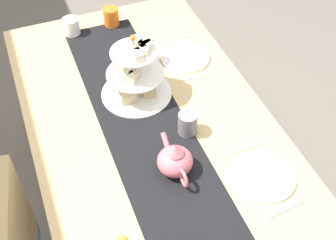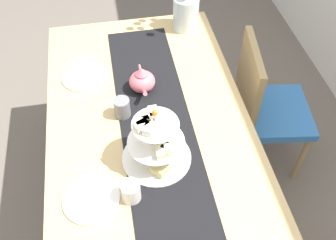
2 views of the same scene
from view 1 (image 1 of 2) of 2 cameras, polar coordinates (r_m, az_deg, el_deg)
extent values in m
plane|color=#6B6056|center=(2.42, -1.57, -12.98)|extent=(8.00, 8.00, 0.00)
cube|color=tan|center=(1.81, -2.05, -0.91)|extent=(1.72, 0.95, 0.03)
cylinder|color=tan|center=(2.71, 0.50, 7.49)|extent=(0.07, 0.07, 0.74)
cylinder|color=tan|center=(2.60, -16.35, 3.01)|extent=(0.07, 0.07, 0.74)
cube|color=black|center=(1.79, -2.94, -0.80)|extent=(1.46, 0.33, 0.00)
cylinder|color=beige|center=(1.83, -4.23, 6.56)|extent=(0.01, 0.01, 0.28)
cylinder|color=white|center=(1.92, -4.01, 3.45)|extent=(0.30, 0.30, 0.01)
cylinder|color=white|center=(1.84, -4.19, 5.92)|extent=(0.24, 0.24, 0.01)
cylinder|color=white|center=(1.77, -4.38, 8.60)|extent=(0.19, 0.19, 0.01)
cube|color=#D9C477|center=(1.96, -4.67, 5.38)|extent=(0.09, 0.09, 0.04)
cube|color=beige|center=(1.87, -5.17, 3.11)|extent=(0.06, 0.07, 0.04)
cube|color=#E4C587|center=(1.89, -2.30, 3.81)|extent=(0.06, 0.07, 0.05)
cube|color=#EFEABB|center=(1.88, -5.09, 7.63)|extent=(0.06, 0.04, 0.03)
cube|color=#F0E7C4|center=(1.87, -5.99, 7.11)|extent=(0.06, 0.07, 0.03)
cube|color=beige|center=(1.84, -5.81, 6.48)|extent=(0.05, 0.06, 0.03)
cube|color=beige|center=(1.81, -5.36, 5.74)|extent=(0.05, 0.06, 0.03)
cube|color=beige|center=(1.79, -4.57, 5.30)|extent=(0.07, 0.06, 0.03)
cube|color=#F4EAC1|center=(1.73, -3.80, 8.27)|extent=(0.06, 0.04, 0.03)
cube|color=beige|center=(1.75, -3.38, 8.85)|extent=(0.06, 0.07, 0.03)
cube|color=#F0E6C1|center=(1.77, -2.87, 9.37)|extent=(0.05, 0.06, 0.03)
cube|color=beige|center=(1.78, -2.85, 9.70)|extent=(0.06, 0.07, 0.03)
cube|color=silver|center=(1.79, -3.81, 9.87)|extent=(0.07, 0.06, 0.03)
sphere|color=orange|center=(1.73, -4.51, 10.38)|extent=(0.02, 0.02, 0.02)
ellipsoid|color=#D66B75|center=(1.61, 0.88, -5.28)|extent=(0.13, 0.13, 0.10)
cone|color=#D66B75|center=(1.55, 0.91, -3.75)|extent=(0.06, 0.06, 0.04)
cylinder|color=#D66B75|center=(1.65, -0.29, -2.77)|extent=(0.07, 0.02, 0.06)
torus|color=#D66B75|center=(1.56, 1.99, -7.43)|extent=(0.07, 0.01, 0.07)
cylinder|color=white|center=(2.27, -12.21, 11.55)|extent=(0.08, 0.08, 0.08)
cylinder|color=white|center=(1.67, 12.12, -7.01)|extent=(0.23, 0.23, 0.01)
cube|color=silver|center=(1.61, 14.70, -10.88)|extent=(0.03, 0.15, 0.01)
cube|color=silver|center=(1.74, 9.76, -3.49)|extent=(0.02, 0.17, 0.01)
cylinder|color=white|center=(2.10, 2.20, 8.03)|extent=(0.23, 0.23, 0.01)
cube|color=silver|center=(2.00, 3.83, 5.55)|extent=(0.03, 0.15, 0.01)
cube|color=silver|center=(2.21, 0.71, 10.20)|extent=(0.02, 0.17, 0.01)
cylinder|color=slate|center=(1.73, 2.52, -0.41)|extent=(0.08, 0.08, 0.09)
cylinder|color=white|center=(2.04, -2.18, 8.28)|extent=(0.08, 0.08, 0.09)
cylinder|color=orange|center=(2.30, -7.24, 12.89)|extent=(0.08, 0.08, 0.09)
camera|label=2|loc=(2.35, -13.25, 47.27)|focal=41.00mm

